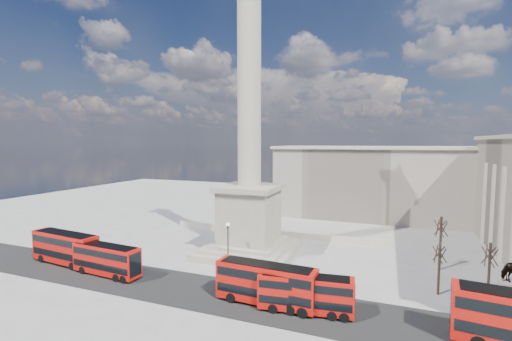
{
  "coord_description": "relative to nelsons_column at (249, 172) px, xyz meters",
  "views": [
    {
      "loc": [
        19.89,
        -43.97,
        17.42
      ],
      "look_at": [
        1.73,
        3.38,
        13.29
      ],
      "focal_mm": 24.0,
      "sensor_mm": 36.0,
      "label": 1
    }
  ],
  "objects": [
    {
      "name": "ground",
      "position": [
        0.0,
        -5.0,
        -12.92
      ],
      "size": [
        180.0,
        180.0,
        0.0
      ],
      "primitive_type": "plane",
      "color": "#9E9C96",
      "rests_on": "ground"
    },
    {
      "name": "asphalt_road",
      "position": [
        5.0,
        -15.0,
        -12.91
      ],
      "size": [
        120.0,
        9.0,
        0.01
      ],
      "primitive_type": "cube",
      "color": "#242424",
      "rests_on": "ground"
    },
    {
      "name": "nelsons_column",
      "position": [
        0.0,
        0.0,
        0.0
      ],
      "size": [
        14.0,
        14.0,
        49.85
      ],
      "color": "#A69C8A",
      "rests_on": "ground"
    },
    {
      "name": "balustrade_wall",
      "position": [
        0.0,
        11.0,
        -12.37
      ],
      "size": [
        40.0,
        0.6,
        1.1
      ],
      "primitive_type": "cube",
      "color": "#BFB39E",
      "rests_on": "ground"
    },
    {
      "name": "building_northeast",
      "position": [
        20.0,
        35.0,
        -4.59
      ],
      "size": [
        51.0,
        17.0,
        16.6
      ],
      "color": "beige",
      "rests_on": "ground"
    },
    {
      "name": "red_bus_a",
      "position": [
        -14.08,
        -15.13,
        -10.78
      ],
      "size": [
        10.18,
        3.03,
        4.07
      ],
      "rotation": [
        0.0,
        0.0,
        -0.07
      ],
      "color": "red",
      "rests_on": "ground"
    },
    {
      "name": "red_bus_b",
      "position": [
        12.56,
        -15.53,
        -10.86
      ],
      "size": [
        9.87,
        3.29,
        3.92
      ],
      "rotation": [
        0.0,
        0.0,
        0.11
      ],
      "color": "red",
      "rests_on": "ground"
    },
    {
      "name": "red_bus_c",
      "position": [
        8.22,
        -15.37,
        -10.57
      ],
      "size": [
        11.14,
        3.16,
        4.47
      ],
      "rotation": [
        0.0,
        0.0,
        -0.06
      ],
      "color": "red",
      "rests_on": "ground"
    },
    {
      "name": "red_bus_e",
      "position": [
        -22.82,
        -13.98,
        -10.51
      ],
      "size": [
        11.49,
        3.66,
        4.58
      ],
      "rotation": [
        0.0,
        0.0,
        -0.1
      ],
      "color": "red",
      "rests_on": "ground"
    },
    {
      "name": "victorian_lamp",
      "position": [
        -0.63,
        -6.48,
        -9.22
      ],
      "size": [
        0.54,
        0.54,
        6.29
      ],
      "rotation": [
        0.0,
        0.0,
        0.35
      ],
      "color": "black",
      "rests_on": "ground"
    },
    {
      "name": "bare_tree_near",
      "position": [
        30.51,
        -6.61,
        -7.33
      ],
      "size": [
        1.62,
        1.62,
        7.09
      ],
      "rotation": [
        0.0,
        0.0,
        -0.27
      ],
      "color": "#332319",
      "rests_on": "ground"
    },
    {
      "name": "bare_tree_mid",
      "position": [
        25.82,
        -5.94,
        -7.91
      ],
      "size": [
        1.68,
        1.68,
        6.36
      ],
      "rotation": [
        0.0,
        0.0,
        0.25
      ],
      "color": "#332319",
      "rests_on": "ground"
    },
    {
      "name": "bare_tree_far",
      "position": [
        27.06,
        2.82,
        -6.8
      ],
      "size": [
        1.9,
        1.9,
        7.77
      ],
      "rotation": [
        0.0,
        0.0,
        0.27
      ],
      "color": "#332319",
      "rests_on": "ground"
    },
    {
      "name": "pedestrian_walking",
      "position": [
        16.7,
        -9.77,
        -12.0
      ],
      "size": [
        0.8,
        0.73,
        1.83
      ],
      "primitive_type": "imported",
      "rotation": [
        0.0,
        0.0,
        0.55
      ],
      "color": "black",
      "rests_on": "ground"
    },
    {
      "name": "pedestrian_standing",
      "position": [
        31.33,
        -8.22,
        -12.0
      ],
      "size": [
        0.98,
        0.81,
        1.84
      ],
      "primitive_type": "imported",
      "rotation": [
        0.0,
        0.0,
        3.27
      ],
      "color": "black",
      "rests_on": "ground"
    },
    {
      "name": "pedestrian_crossing",
      "position": [
        7.85,
        -11.16,
        -12.01
      ],
      "size": [
        1.11,
        0.99,
        1.81
      ],
      "primitive_type": "imported",
      "rotation": [
        0.0,
        0.0,
        2.49
      ],
      "color": "black",
      "rests_on": "ground"
    }
  ]
}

